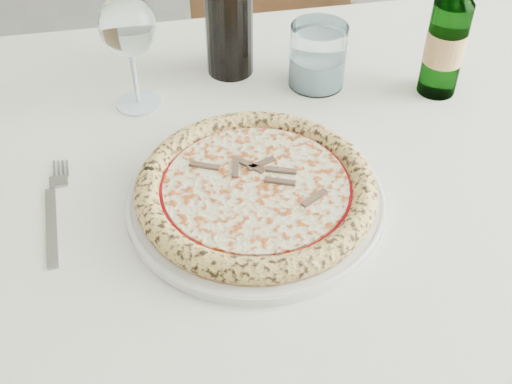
% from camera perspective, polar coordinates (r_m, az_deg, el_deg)
% --- Properties ---
extents(dining_table, '(1.45, 0.92, 0.76)m').
position_cam_1_polar(dining_table, '(0.97, -0.72, -0.85)').
color(dining_table, brown).
rests_on(dining_table, floor).
extents(chair_far, '(0.59, 0.59, 0.93)m').
position_cam_1_polar(chair_far, '(1.69, 0.05, 14.61)').
color(chair_far, brown).
rests_on(chair_far, floor).
extents(plate, '(0.34, 0.34, 0.02)m').
position_cam_1_polar(plate, '(0.83, 0.00, -0.57)').
color(plate, white).
rests_on(plate, dining_table).
extents(pizza, '(0.31, 0.31, 0.03)m').
position_cam_1_polar(pizza, '(0.82, -0.00, 0.33)').
color(pizza, tan).
rests_on(pizza, plate).
extents(fork, '(0.03, 0.20, 0.00)m').
position_cam_1_polar(fork, '(0.86, -17.52, -1.68)').
color(fork, gray).
rests_on(fork, dining_table).
extents(wine_glass, '(0.08, 0.08, 0.18)m').
position_cam_1_polar(wine_glass, '(0.96, -11.35, 14.08)').
color(wine_glass, silver).
rests_on(wine_glass, dining_table).
extents(tumbler, '(0.09, 0.09, 0.10)m').
position_cam_1_polar(tumbler, '(1.04, 5.48, 11.64)').
color(tumbler, white).
rests_on(tumbler, dining_table).
extents(beer_bottle, '(0.06, 0.06, 0.23)m').
position_cam_1_polar(beer_bottle, '(1.03, 16.62, 12.98)').
color(beer_bottle, '#2B6728').
rests_on(beer_bottle, dining_table).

